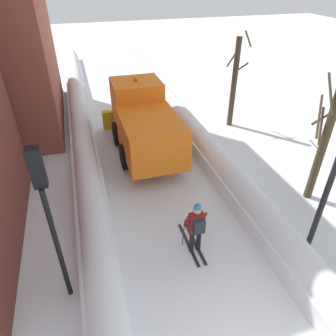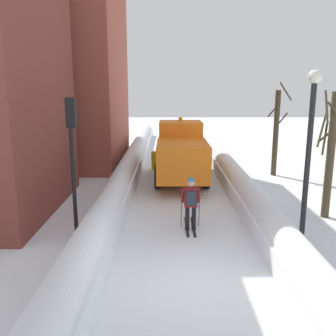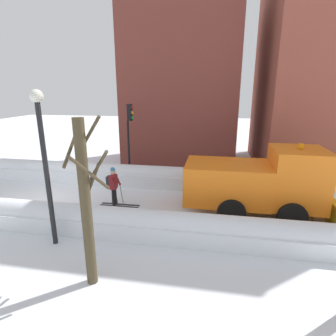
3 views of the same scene
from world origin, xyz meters
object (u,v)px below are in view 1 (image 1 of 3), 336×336
at_px(plow_truck, 144,122).
at_px(bare_tree_near, 324,140).
at_px(skier, 196,226).
at_px(bare_tree_mid, 234,82).
at_px(traffic_light_pole, 46,202).

bearing_deg(plow_truck, bare_tree_near, -44.64).
height_order(plow_truck, skier, plow_truck).
distance_m(plow_truck, skier, 6.29).
bearing_deg(bare_tree_mid, skier, -122.54).
relative_size(bare_tree_near, bare_tree_mid, 0.93).
bearing_deg(bare_tree_mid, bare_tree_near, -89.87).
xyz_separation_m(plow_truck, bare_tree_near, (5.07, -5.01, 0.89)).
bearing_deg(plow_truck, traffic_light_pole, -118.44).
bearing_deg(traffic_light_pole, bare_tree_near, 10.51).
height_order(plow_truck, bare_tree_mid, bare_tree_mid).
xyz_separation_m(skier, bare_tree_mid, (4.96, 7.78, 1.34)).
bearing_deg(traffic_light_pole, bare_tree_mid, 43.22).
relative_size(plow_truck, bare_tree_mid, 1.22).
height_order(traffic_light_pole, bare_tree_near, bare_tree_near).
xyz_separation_m(plow_truck, bare_tree_mid, (5.05, 1.50, 0.87)).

